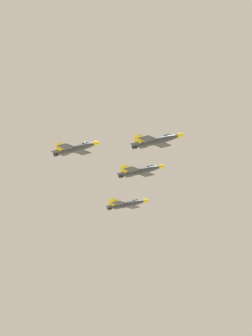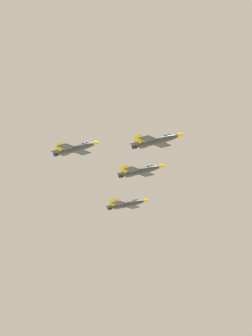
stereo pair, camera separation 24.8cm
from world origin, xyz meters
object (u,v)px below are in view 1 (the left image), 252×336
object	(u,v)px
jet_right_wingman	(76,148)
jet_left_outer	(128,204)
jet_lead	(157,141)
jet_left_wingman	(141,171)

from	to	relation	value
jet_right_wingman	jet_left_outer	distance (m)	47.81
jet_lead	jet_right_wingman	bearing A→B (deg)	-140.64
jet_left_wingman	jet_right_wingman	bearing A→B (deg)	-90.07
jet_lead	jet_left_outer	size ratio (longest dim) A/B	1.03
jet_lead	jet_left_outer	distance (m)	46.14
jet_right_wingman	jet_left_outer	xyz separation A→B (m)	(-8.97, -46.74, -4.52)
jet_left_outer	jet_left_wingman	bearing A→B (deg)	-39.84
jet_right_wingman	jet_left_outer	bearing A→B (deg)	111.42
jet_lead	jet_left_wingman	xyz separation A→B (m)	(6.80, -21.77, -2.14)
jet_left_wingman	jet_left_outer	world-z (taller)	jet_left_wingman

